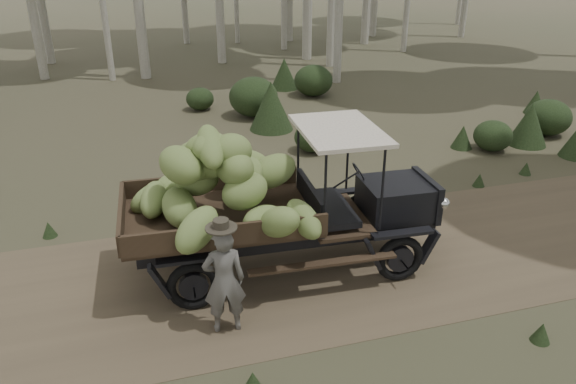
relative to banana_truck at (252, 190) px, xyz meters
name	(u,v)px	position (x,y,z in m)	size (l,w,h in m)	color
ground	(362,259)	(1.87, -0.15, -1.49)	(120.00, 120.00, 0.00)	#473D2B
dirt_track	(362,259)	(1.87, -0.15, -1.49)	(70.00, 4.00, 0.01)	brown
banana_truck	(252,190)	(0.00, 0.00, 0.00)	(5.29, 2.67, 2.65)	black
farmer	(224,280)	(-0.72, -1.33, -0.66)	(0.61, 0.46, 1.75)	#53514C
undergrowth	(471,213)	(4.00, -0.06, -0.94)	(21.48, 23.61, 1.39)	#233319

